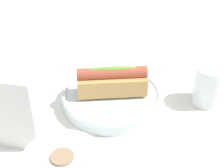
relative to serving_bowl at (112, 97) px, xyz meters
name	(u,v)px	position (x,y,z in m)	size (l,w,h in m)	color
ground_plane	(115,101)	(-0.01, -0.01, -0.02)	(2.40, 2.40, 0.00)	silver
serving_bowl	(112,97)	(0.00, 0.00, 0.00)	(0.23, 0.23, 0.03)	silver
hotdog_front	(112,81)	(0.00, 0.00, 0.04)	(0.16, 0.08, 0.06)	tan
water_glass	(209,86)	(-0.21, -0.03, 0.02)	(0.07, 0.07, 0.09)	white
napkin_box	(10,110)	(0.17, 0.14, 0.06)	(0.11, 0.04, 0.15)	white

